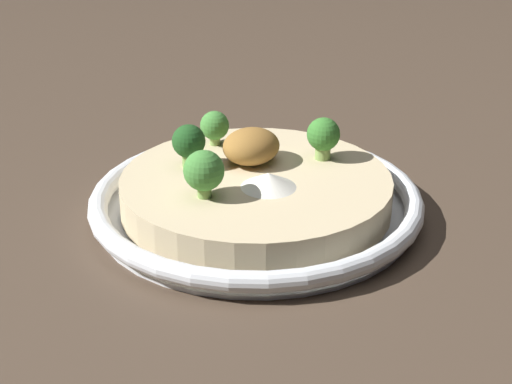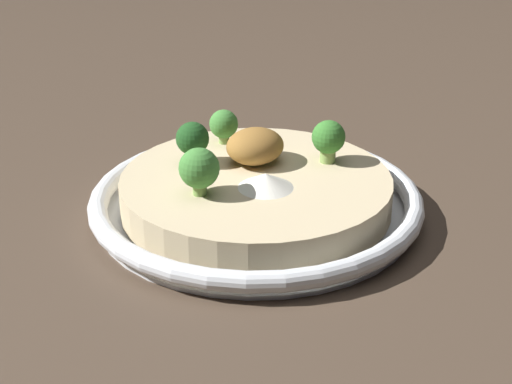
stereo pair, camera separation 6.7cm
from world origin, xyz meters
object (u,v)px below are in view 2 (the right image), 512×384
(broccoli_back_right, at_px, (224,125))
(broccoli_right, at_px, (328,139))
(risotto_bowl, at_px, (256,197))
(broccoli_left, at_px, (199,169))
(broccoli_back, at_px, (193,140))

(broccoli_back_right, relative_size, broccoli_right, 0.84)
(risotto_bowl, relative_size, broccoli_back_right, 8.87)
(risotto_bowl, height_order, broccoli_back_right, broccoli_back_right)
(risotto_bowl, height_order, broccoli_right, broccoli_right)
(risotto_bowl, relative_size, broccoli_left, 7.21)
(broccoli_right, height_order, broccoli_back, same)
(broccoli_back_right, distance_m, broccoli_left, 0.11)
(risotto_bowl, xyz_separation_m, broccoli_back, (-0.02, 0.06, 0.04))
(broccoli_back, distance_m, broccoli_left, 0.06)
(broccoli_right, bearing_deg, broccoli_back, 139.73)
(risotto_bowl, distance_m, broccoli_left, 0.07)
(risotto_bowl, distance_m, broccoli_back, 0.07)
(broccoli_back_right, bearing_deg, broccoli_left, -140.10)
(broccoli_back_right, bearing_deg, broccoli_back, -159.81)
(broccoli_back_right, relative_size, broccoli_left, 0.81)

